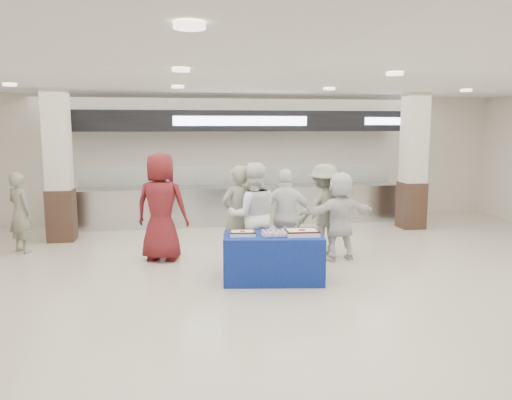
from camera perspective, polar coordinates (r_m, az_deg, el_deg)
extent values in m
plane|color=beige|center=(7.43, 3.84, -10.73)|extent=(14.00, 14.00, 0.00)
cube|color=silver|center=(12.49, -1.90, -0.67)|extent=(8.00, 0.80, 0.90)
cube|color=silver|center=(12.42, -1.91, 1.47)|extent=(8.00, 0.85, 0.04)
cube|color=white|center=(12.09, -1.73, 2.85)|extent=(7.60, 0.02, 0.50)
cube|color=black|center=(12.33, -1.95, 9.01)|extent=(8.40, 0.70, 0.50)
cube|color=silver|center=(11.97, -1.71, 9.03)|extent=(3.20, 0.03, 0.22)
cube|color=silver|center=(13.05, 15.25, 8.69)|extent=(1.40, 0.03, 0.18)
cube|color=#352118|center=(11.43, -21.34, -1.62)|extent=(0.55, 0.55, 1.10)
cube|color=silver|center=(11.27, -21.79, 6.42)|extent=(0.50, 0.50, 2.10)
cube|color=#352118|center=(12.53, 17.32, -0.56)|extent=(0.55, 0.55, 1.10)
cube|color=silver|center=(12.39, 17.65, 6.76)|extent=(0.50, 0.50, 2.10)
cube|color=navy|center=(7.93, 2.00, -6.63)|extent=(1.65, 1.00, 0.75)
cube|color=white|center=(7.80, -1.55, -3.83)|extent=(0.42, 0.34, 0.06)
cube|color=#462214|center=(7.79, -1.55, -3.52)|extent=(0.42, 0.34, 0.02)
cylinder|color=#AC1826|center=(7.79, -1.55, -3.58)|extent=(0.09, 0.09, 0.01)
cube|color=white|center=(7.83, 5.27, -3.74)|extent=(0.53, 0.42, 0.08)
cube|color=#462214|center=(7.82, 5.27, -3.37)|extent=(0.53, 0.42, 0.02)
cylinder|color=#AC1826|center=(7.82, 5.27, -3.42)|extent=(0.12, 0.12, 0.01)
cube|color=silver|center=(7.79, 2.13, -4.01)|extent=(0.39, 0.29, 0.01)
imported|color=maroon|center=(9.19, -10.77, -0.76)|extent=(1.12, 0.91, 1.98)
imported|color=gray|center=(8.70, -2.07, -1.84)|extent=(0.76, 0.64, 1.77)
imported|color=white|center=(8.58, -0.36, -1.79)|extent=(0.89, 0.69, 1.82)
imported|color=white|center=(8.91, 3.45, -1.85)|extent=(1.05, 0.59, 1.69)
imported|color=gray|center=(9.49, 7.83, -1.13)|extent=(1.25, 0.91, 1.74)
imported|color=white|center=(9.22, 9.58, -1.81)|extent=(1.57, 0.75, 1.63)
imported|color=gray|center=(10.63, -25.37, -1.30)|extent=(0.68, 0.66, 1.57)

